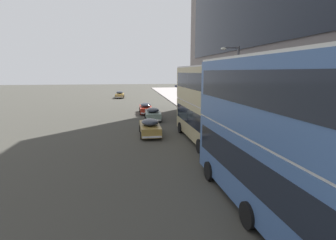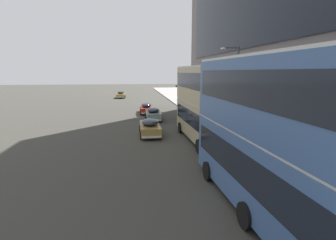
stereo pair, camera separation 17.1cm
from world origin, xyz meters
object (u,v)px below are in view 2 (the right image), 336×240
at_px(sedan_oncoming_front, 153,114).
at_px(sedan_lead_mid, 150,127).
at_px(transit_bus_kerbside_rear, 270,132).
at_px(sedan_lead_near, 121,95).
at_px(street_lamp, 235,88).
at_px(sedan_second_near, 146,108).
at_px(transit_bus_kerbside_front, 204,102).

bearing_deg(sedan_oncoming_front, sedan_lead_mid, -97.16).
relative_size(transit_bus_kerbside_rear, sedan_lead_near, 2.36).
bearing_deg(transit_bus_kerbside_rear, street_lamp, 74.97).
xyz_separation_m(transit_bus_kerbside_rear, street_lamp, (2.85, 10.60, 1.04)).
relative_size(sedan_second_near, street_lamp, 0.64).
distance_m(sedan_lead_mid, sedan_second_near, 12.77).
height_order(sedan_second_near, street_lamp, street_lamp).
height_order(sedan_lead_mid, sedan_lead_near, sedan_lead_mid).
distance_m(transit_bus_kerbside_front, sedan_lead_mid, 5.62).
bearing_deg(sedan_second_near, sedan_lead_near, 100.72).
xyz_separation_m(sedan_lead_mid, sedan_lead_near, (-3.77, 35.05, -0.03)).
distance_m(transit_bus_kerbside_rear, street_lamp, 11.03).
xyz_separation_m(transit_bus_kerbside_rear, sedan_second_near, (-3.16, 26.72, -2.67)).
relative_size(sedan_lead_mid, street_lamp, 0.62).
bearing_deg(sedan_lead_mid, street_lamp, -27.45).
relative_size(sedan_second_near, sedan_oncoming_front, 1.04).
bearing_deg(transit_bus_kerbside_front, transit_bus_kerbside_rear, -92.97).
bearing_deg(sedan_oncoming_front, sedan_lead_near, 99.71).
height_order(sedan_lead_mid, sedan_oncoming_front, sedan_lead_mid).
xyz_separation_m(sedan_oncoming_front, street_lamp, (5.51, -10.86, 3.69)).
relative_size(transit_bus_kerbside_front, sedan_oncoming_front, 2.13).
bearing_deg(sedan_oncoming_front, transit_bus_kerbside_rear, -82.92).
distance_m(transit_bus_kerbside_rear, sedan_second_near, 27.04).
xyz_separation_m(transit_bus_kerbside_rear, sedan_lead_near, (-7.38, 49.01, -2.67)).
bearing_deg(sedan_lead_mid, transit_bus_kerbside_rear, -75.50).
xyz_separation_m(transit_bus_kerbside_front, transit_bus_kerbside_rear, (-0.58, -11.21, 0.09)).
bearing_deg(street_lamp, sedan_oncoming_front, 116.91).
bearing_deg(sedan_oncoming_front, sedan_second_near, 95.34).
bearing_deg(sedan_lead_near, sedan_second_near, -79.28).
bearing_deg(street_lamp, sedan_lead_near, 104.91).
relative_size(transit_bus_kerbside_rear, sedan_lead_mid, 2.35).
distance_m(sedan_lead_mid, sedan_lead_near, 35.25).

